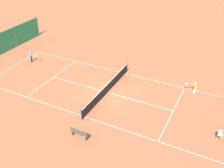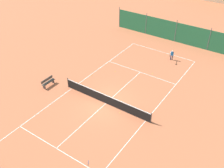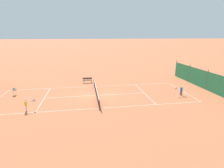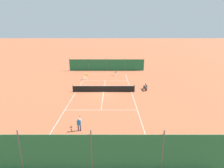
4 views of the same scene
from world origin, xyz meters
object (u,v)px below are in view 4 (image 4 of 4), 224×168
object	(u,v)px
tennis_ball_far_corner	(90,112)
tennis_ball_alley_left	(92,91)
tennis_net	(104,89)
tennis_ball_by_net_right	(121,105)
courtside_bench	(145,87)
tennis_ball_service_box	(81,93)
ball_hopper	(116,72)
player_near_service	(79,123)
tennis_ball_by_net_left	(132,99)
player_far_baseline	(86,76)
tennis_ball_mid_court	(81,78)

from	to	relation	value
tennis_ball_far_corner	tennis_ball_alley_left	bearing A→B (deg)	-85.64
tennis_net	tennis_ball_by_net_right	world-z (taller)	tennis_net
courtside_bench	tennis_ball_service_box	bearing A→B (deg)	9.48
tennis_net	tennis_ball_far_corner	bearing A→B (deg)	79.85
tennis_ball_by_net_right	ball_hopper	size ratio (longest dim) A/B	0.07
player_near_service	courtside_bench	distance (m)	14.16
player_near_service	tennis_ball_far_corner	size ratio (longest dim) A/B	18.55
tennis_ball_service_box	tennis_ball_by_net_left	bearing A→B (deg)	162.13
player_far_baseline	tennis_ball_by_net_right	size ratio (longest dim) A/B	18.75
tennis_ball_service_box	tennis_ball_by_net_right	bearing A→B (deg)	141.95
tennis_ball_service_box	player_near_service	bearing A→B (deg)	98.66
tennis_ball_service_box	tennis_ball_far_corner	bearing A→B (deg)	107.46
tennis_ball_far_corner	player_far_baseline	bearing A→B (deg)	-80.62
tennis_ball_mid_court	tennis_ball_far_corner	world-z (taller)	same
tennis_net	tennis_ball_service_box	bearing A→B (deg)	11.19
tennis_ball_by_net_right	tennis_ball_service_box	bearing A→B (deg)	-38.05
tennis_ball_far_corner	ball_hopper	size ratio (longest dim) A/B	0.07
tennis_ball_by_net_right	courtside_bench	distance (m)	7.16
ball_hopper	player_near_service	bearing A→B (deg)	80.30
tennis_ball_mid_court	tennis_ball_by_net_right	distance (m)	14.91
tennis_ball_mid_court	tennis_ball_alley_left	distance (m)	8.37
tennis_net	tennis_ball_far_corner	distance (m)	7.00
tennis_ball_by_net_right	tennis_ball_by_net_left	bearing A→B (deg)	-129.41
player_near_service	tennis_ball_by_net_left	bearing A→B (deg)	-125.55
tennis_ball_service_box	player_far_baseline	bearing A→B (deg)	-87.23
player_near_service	ball_hopper	world-z (taller)	player_near_service
player_near_service	tennis_ball_mid_court	world-z (taller)	player_near_service
player_far_baseline	tennis_ball_by_net_right	distance (m)	13.61
tennis_ball_by_net_left	ball_hopper	bearing A→B (deg)	-81.62
tennis_ball_alley_left	tennis_ball_service_box	size ratio (longest dim) A/B	1.00
tennis_ball_service_box	tennis_ball_mid_court	bearing A→B (deg)	-80.27
ball_hopper	tennis_ball_service_box	bearing A→B (deg)	64.99
player_near_service	tennis_net	bearing A→B (deg)	-98.80
tennis_ball_far_corner	ball_hopper	xyz separation A→B (m)	(-3.18, -17.28, 0.63)
tennis_ball_alley_left	tennis_ball_by_net_right	xyz separation A→B (m)	(-4.06, 5.33, 0.00)
tennis_net	tennis_ball_alley_left	distance (m)	1.89
tennis_net	tennis_ball_far_corner	size ratio (longest dim) A/B	139.09
tennis_ball_service_box	ball_hopper	world-z (taller)	ball_hopper
player_far_baseline	tennis_ball_alley_left	world-z (taller)	player_far_baseline
player_near_service	tennis_ball_far_corner	distance (m)	3.92
player_near_service	tennis_ball_by_net_right	world-z (taller)	player_near_service
tennis_net	player_far_baseline	size ratio (longest dim) A/B	7.42
tennis_ball_alley_left	ball_hopper	xyz separation A→B (m)	(-3.74, -9.98, 0.63)
tennis_ball_by_net_right	courtside_bench	xyz separation A→B (m)	(-4.07, -5.88, 0.42)
tennis_ball_mid_court	tennis_ball_service_box	size ratio (longest dim) A/B	1.00
player_far_baseline	tennis_ball_service_box	size ratio (longest dim) A/B	18.75
tennis_ball_by_net_right	courtside_bench	world-z (taller)	courtside_bench
courtside_bench	tennis_ball_by_net_left	bearing A→B (deg)	57.94
courtside_bench	tennis_ball_by_net_right	bearing A→B (deg)	55.30
player_far_baseline	tennis_ball_far_corner	distance (m)	14.44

